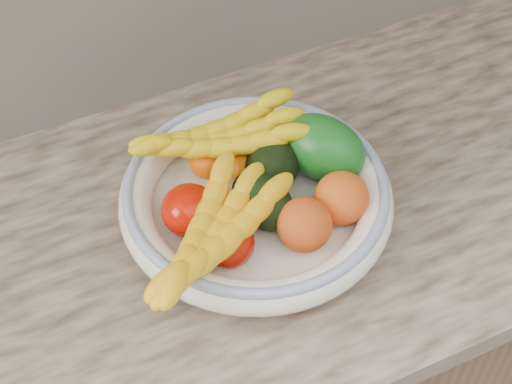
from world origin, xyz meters
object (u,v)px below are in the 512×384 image
(green_mango, at_px, (321,148))
(fruit_bowl, at_px, (256,197))
(banana_bunch_front, at_px, (213,240))
(banana_bunch_back, at_px, (219,141))

(green_mango, bearing_deg, fruit_bowl, 158.15)
(green_mango, xyz_separation_m, banana_bunch_front, (-0.21, -0.09, 0.01))
(banana_bunch_back, height_order, banana_bunch_front, banana_bunch_back)
(banana_bunch_back, bearing_deg, green_mango, -18.20)
(fruit_bowl, height_order, banana_bunch_front, banana_bunch_front)
(banana_bunch_back, relative_size, banana_bunch_front, 0.91)
(fruit_bowl, distance_m, banana_bunch_back, 0.10)
(green_mango, relative_size, banana_bunch_front, 0.46)
(green_mango, distance_m, banana_bunch_front, 0.23)
(fruit_bowl, relative_size, green_mango, 2.87)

